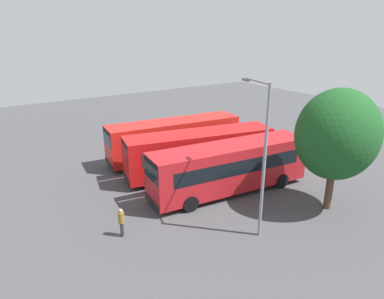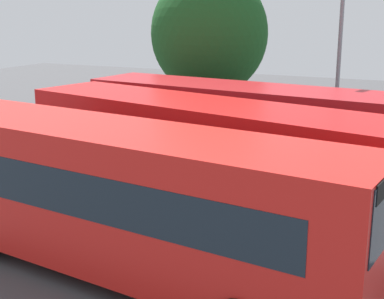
{
  "view_description": "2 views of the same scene",
  "coord_description": "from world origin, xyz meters",
  "px_view_note": "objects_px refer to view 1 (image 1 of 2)",
  "views": [
    {
      "loc": [
        13.85,
        19.58,
        10.48
      ],
      "look_at": [
        -0.2,
        -1.37,
        1.53
      ],
      "focal_mm": 32.01,
      "sensor_mm": 36.0,
      "label": 1
    },
    {
      "loc": [
        6.19,
        -13.52,
        5.79
      ],
      "look_at": [
        -0.55,
        0.69,
        1.78
      ],
      "focal_mm": 51.93,
      "sensor_mm": 36.0,
      "label": 2
    }
  ],
  "objects_px": {
    "bus_center_left": "(200,151)",
    "depot_tree": "(337,135)",
    "bus_far_left": "(174,138)",
    "bus_center_right": "(230,166)",
    "pedestrian": "(121,220)",
    "street_lamp": "(262,151)"
  },
  "relations": [
    {
      "from": "bus_center_left",
      "to": "depot_tree",
      "type": "distance_m",
      "value": 9.79
    },
    {
      "from": "bus_far_left",
      "to": "bus_center_right",
      "type": "height_order",
      "value": "same"
    },
    {
      "from": "bus_center_left",
      "to": "depot_tree",
      "type": "xyz_separation_m",
      "value": [
        -3.58,
        8.63,
        2.9
      ]
    },
    {
      "from": "bus_far_left",
      "to": "pedestrian",
      "type": "relative_size",
      "value": 6.98
    },
    {
      "from": "bus_center_left",
      "to": "bus_center_right",
      "type": "distance_m",
      "value": 3.5
    },
    {
      "from": "bus_far_left",
      "to": "bus_center_right",
      "type": "bearing_deg",
      "value": 95.99
    },
    {
      "from": "street_lamp",
      "to": "bus_far_left",
      "type": "bearing_deg",
      "value": 4.05
    },
    {
      "from": "pedestrian",
      "to": "street_lamp",
      "type": "height_order",
      "value": "street_lamp"
    },
    {
      "from": "bus_far_left",
      "to": "bus_center_left",
      "type": "height_order",
      "value": "same"
    },
    {
      "from": "bus_far_left",
      "to": "bus_center_left",
      "type": "relative_size",
      "value": 1.0
    },
    {
      "from": "bus_center_left",
      "to": "bus_far_left",
      "type": "bearing_deg",
      "value": -79.3
    },
    {
      "from": "bus_center_right",
      "to": "street_lamp",
      "type": "height_order",
      "value": "street_lamp"
    },
    {
      "from": "bus_far_left",
      "to": "depot_tree",
      "type": "bearing_deg",
      "value": 112.48
    },
    {
      "from": "bus_center_right",
      "to": "street_lamp",
      "type": "xyz_separation_m",
      "value": [
        1.92,
        4.7,
        2.85
      ]
    },
    {
      "from": "bus_center_left",
      "to": "street_lamp",
      "type": "distance_m",
      "value": 8.89
    },
    {
      "from": "pedestrian",
      "to": "depot_tree",
      "type": "bearing_deg",
      "value": 21.34
    },
    {
      "from": "bus_far_left",
      "to": "pedestrian",
      "type": "height_order",
      "value": "bus_far_left"
    },
    {
      "from": "pedestrian",
      "to": "street_lamp",
      "type": "xyz_separation_m",
      "value": [
        -6.19,
        3.75,
        3.73
      ]
    },
    {
      "from": "bus_far_left",
      "to": "street_lamp",
      "type": "distance_m",
      "value": 12.57
    },
    {
      "from": "street_lamp",
      "to": "pedestrian",
      "type": "bearing_deg",
      "value": 72.46
    },
    {
      "from": "depot_tree",
      "to": "pedestrian",
      "type": "bearing_deg",
      "value": -19.68
    },
    {
      "from": "bus_center_left",
      "to": "street_lamp",
      "type": "height_order",
      "value": "street_lamp"
    }
  ]
}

